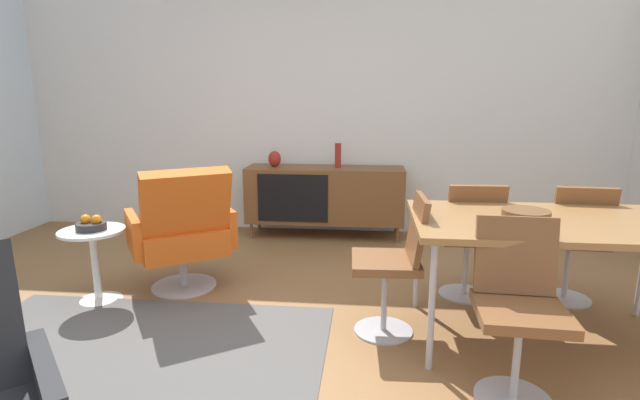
# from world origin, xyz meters

# --- Properties ---
(ground_plane) EXTENTS (8.32, 8.32, 0.00)m
(ground_plane) POSITION_xyz_m (0.00, 0.00, 0.00)
(ground_plane) COLOR olive
(wall_back) EXTENTS (6.80, 0.12, 2.80)m
(wall_back) POSITION_xyz_m (0.00, 2.60, 1.40)
(wall_back) COLOR silver
(wall_back) RESTS_ON ground_plane
(sideboard) EXTENTS (1.60, 0.45, 0.72)m
(sideboard) POSITION_xyz_m (0.10, 2.30, 0.44)
(sideboard) COLOR brown
(sideboard) RESTS_ON ground_plane
(vase_cobalt) EXTENTS (0.06, 0.06, 0.25)m
(vase_cobalt) POSITION_xyz_m (0.24, 2.30, 0.84)
(vase_cobalt) COLOR maroon
(vase_cobalt) RESTS_ON sideboard
(vase_sculptural_dark) EXTENTS (0.13, 0.13, 0.16)m
(vase_sculptural_dark) POSITION_xyz_m (-0.41, 2.30, 0.80)
(vase_sculptural_dark) COLOR maroon
(vase_sculptural_dark) RESTS_ON sideboard
(dining_table) EXTENTS (1.60, 0.90, 0.74)m
(dining_table) POSITION_xyz_m (1.61, 0.27, 0.70)
(dining_table) COLOR olive
(dining_table) RESTS_ON ground_plane
(wooden_bowl_on_table) EXTENTS (0.26, 0.26, 0.06)m
(wooden_bowl_on_table) POSITION_xyz_m (1.43, 0.23, 0.77)
(wooden_bowl_on_table) COLOR brown
(wooden_bowl_on_table) RESTS_ON dining_table
(dining_chair_near_window) EXTENTS (0.44, 0.42, 0.86)m
(dining_chair_near_window) POSITION_xyz_m (0.72, 0.27, 0.47)
(dining_chair_near_window) COLOR brown
(dining_chair_near_window) RESTS_ON ground_plane
(dining_chair_back_left) EXTENTS (0.42, 0.44, 0.86)m
(dining_chair_back_left) POSITION_xyz_m (1.26, 0.83, 0.47)
(dining_chair_back_left) COLOR brown
(dining_chair_back_left) RESTS_ON ground_plane
(dining_chair_front_left) EXTENTS (0.42, 0.44, 0.86)m
(dining_chair_front_left) POSITION_xyz_m (1.26, -0.29, 0.47)
(dining_chair_front_left) COLOR brown
(dining_chair_front_left) RESTS_ON ground_plane
(dining_chair_back_right) EXTENTS (0.42, 0.45, 0.86)m
(dining_chair_back_right) POSITION_xyz_m (1.96, 0.83, 0.47)
(dining_chair_back_right) COLOR brown
(dining_chair_back_right) RESTS_ON ground_plane
(lounge_chair_red) EXTENTS (0.90, 0.89, 0.95)m
(lounge_chair_red) POSITION_xyz_m (-0.80, 0.77, 0.47)
(lounge_chair_red) COLOR #D85919
(lounge_chair_red) RESTS_ON ground_plane
(side_table_round) EXTENTS (0.44, 0.44, 0.52)m
(side_table_round) POSITION_xyz_m (-1.35, 0.53, 0.32)
(side_table_round) COLOR white
(side_table_round) RESTS_ON ground_plane
(fruit_bowl) EXTENTS (0.20, 0.20, 0.11)m
(fruit_bowl) POSITION_xyz_m (-1.35, 0.53, 0.56)
(fruit_bowl) COLOR #262628
(fruit_bowl) RESTS_ON side_table_round
(area_rug) EXTENTS (2.20, 1.70, 0.01)m
(area_rug) POSITION_xyz_m (-0.77, -0.29, 0.00)
(area_rug) COLOR #595654
(area_rug) RESTS_ON ground_plane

